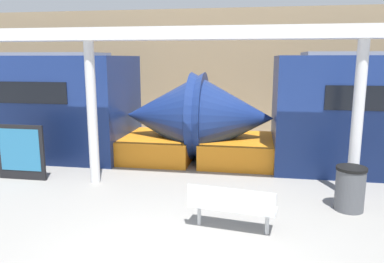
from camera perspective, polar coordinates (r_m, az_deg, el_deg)
The scene contains 7 objects.
station_wall at distance 15.67m, azimuth 5.32°, elevation 9.13°, with size 56.00×0.20×5.00m, color #9E8460.
bench_near at distance 6.75m, azimuth 6.05°, elevation -11.02°, with size 1.60×0.67×0.83m.
trash_bin at distance 8.25m, azimuth 22.94°, elevation -8.01°, with size 0.60×0.60×0.90m.
poster_board at distance 10.36m, azimuth -24.65°, elevation -2.87°, with size 1.28×0.07×1.41m.
support_column_near at distance 9.29m, azimuth -14.98°, elevation 2.58°, with size 0.24×0.24×3.43m, color silver.
support_column_far at distance 8.73m, azimuth 23.87°, elevation 1.47°, with size 0.24×0.24×3.43m, color silver.
canopy_beam at distance 9.22m, azimuth -15.57°, elevation 14.05°, with size 28.00×0.60×0.28m, color silver.
Camera 1 is at (1.21, -4.85, 3.04)m, focal length 35.00 mm.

